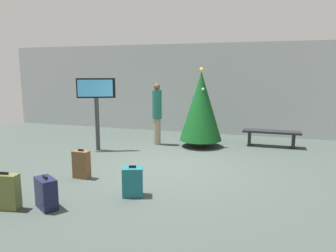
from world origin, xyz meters
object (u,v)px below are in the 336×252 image
(suitcase_1, at_px, (46,193))
(suitcase_3, at_px, (81,164))
(suitcase_2, at_px, (133,182))
(holiday_tree, at_px, (201,106))
(traveller_0, at_px, (157,112))
(suitcase_0, at_px, (5,192))
(waiting_bench, at_px, (271,134))
(flight_info_kiosk, at_px, (96,99))

(suitcase_1, distance_m, suitcase_3, 1.53)
(suitcase_2, bearing_deg, suitcase_3, 157.60)
(holiday_tree, bearing_deg, traveller_0, -174.77)
(holiday_tree, xyz_separation_m, suitcase_1, (-1.49, -5.10, -0.94))
(holiday_tree, distance_m, suitcase_2, 4.30)
(suitcase_2, bearing_deg, traveller_0, 103.42)
(traveller_0, height_order, suitcase_0, traveller_0)
(suitcase_1, distance_m, suitcase_2, 1.46)
(waiting_bench, height_order, suitcase_3, suitcase_3)
(flight_info_kiosk, bearing_deg, suitcase_0, -81.75)
(suitcase_1, bearing_deg, flight_info_kiosk, 107.59)
(suitcase_0, bearing_deg, traveller_0, 81.47)
(flight_info_kiosk, bearing_deg, suitcase_2, -50.82)
(traveller_0, relative_size, suitcase_2, 3.27)
(holiday_tree, relative_size, suitcase_2, 4.10)
(flight_info_kiosk, relative_size, traveller_0, 1.09)
(suitcase_0, relative_size, suitcase_2, 1.11)
(flight_info_kiosk, relative_size, suitcase_0, 3.24)
(waiting_bench, distance_m, suitcase_2, 5.34)
(holiday_tree, xyz_separation_m, suitcase_2, (-0.36, -4.18, -0.94))
(waiting_bench, bearing_deg, holiday_tree, -163.03)
(flight_info_kiosk, bearing_deg, suitcase_3, -68.29)
(suitcase_0, height_order, suitcase_2, suitcase_0)
(holiday_tree, distance_m, suitcase_1, 5.39)
(holiday_tree, bearing_deg, suitcase_0, -111.58)
(suitcase_1, bearing_deg, traveller_0, 88.13)
(flight_info_kiosk, height_order, suitcase_2, flight_info_kiosk)
(flight_info_kiosk, distance_m, suitcase_2, 3.87)
(waiting_bench, height_order, suitcase_2, suitcase_2)
(suitcase_0, bearing_deg, waiting_bench, 55.28)
(suitcase_3, bearing_deg, flight_info_kiosk, 111.71)
(suitcase_0, relative_size, suitcase_1, 1.13)
(suitcase_3, bearing_deg, suitcase_0, -100.60)
(suitcase_0, xyz_separation_m, suitcase_2, (1.75, 1.14, -0.03))
(holiday_tree, distance_m, traveller_0, 1.35)
(suitcase_2, height_order, suitcase_3, suitcase_3)
(traveller_0, distance_m, suitcase_3, 3.57)
(suitcase_1, bearing_deg, suitcase_0, -160.18)
(flight_info_kiosk, xyz_separation_m, suitcase_0, (0.58, -4.00, -1.16))
(flight_info_kiosk, relative_size, suitcase_2, 3.58)
(suitcase_3, bearing_deg, suitcase_2, -22.40)
(holiday_tree, relative_size, flight_info_kiosk, 1.15)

